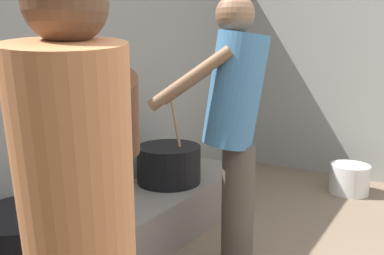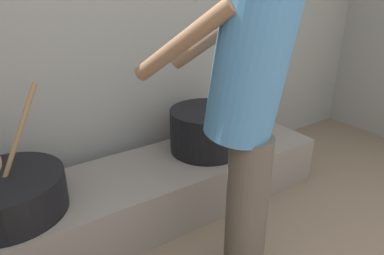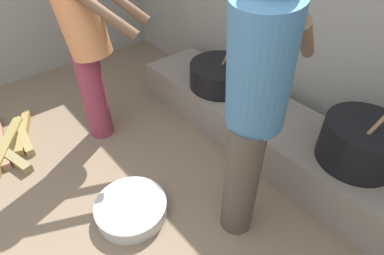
% 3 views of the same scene
% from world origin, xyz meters
% --- Properties ---
extents(block_enclosure_rear, '(5.56, 0.20, 2.25)m').
position_xyz_m(block_enclosure_rear, '(0.00, 2.46, 1.12)').
color(block_enclosure_rear, gray).
rests_on(block_enclosure_rear, ground_plane).
extents(hearth_ledge, '(2.75, 0.60, 0.34)m').
position_xyz_m(hearth_ledge, '(-0.03, 1.94, 0.17)').
color(hearth_ledge, slate).
rests_on(hearth_ledge, ground_plane).
extents(cooking_pot_main, '(0.55, 0.55, 0.66)m').
position_xyz_m(cooking_pot_main, '(-0.65, 1.93, 0.45)').
color(cooking_pot_main, black).
rests_on(cooking_pot_main, hearth_ledge).
extents(cooking_pot_secondary, '(0.50, 0.50, 0.74)m').
position_xyz_m(cooking_pot_secondary, '(0.59, 1.96, 0.49)').
color(cooking_pot_secondary, black).
rests_on(cooking_pot_secondary, hearth_ledge).
extents(cook_in_orange_shirt, '(0.70, 0.67, 1.58)m').
position_xyz_m(cook_in_orange_shirt, '(-1.12, 0.99, 0.90)').
color(cook_in_orange_shirt, '#8C3347').
rests_on(cook_in_orange_shirt, ground_plane).
extents(cook_in_blue_shirt, '(0.56, 0.75, 1.67)m').
position_xyz_m(cook_in_blue_shirt, '(0.26, 1.23, 0.96)').
color(cook_in_blue_shirt, '#4C4238').
rests_on(cook_in_blue_shirt, ground_plane).
extents(bucket_white_plastic, '(0.37, 0.37, 0.28)m').
position_xyz_m(bucket_white_plastic, '(2.08, 0.90, 0.14)').
color(bucket_white_plastic, silver).
rests_on(bucket_white_plastic, ground_plane).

